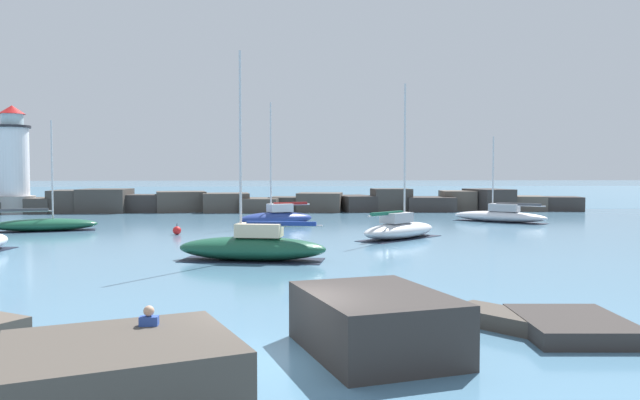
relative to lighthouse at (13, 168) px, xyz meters
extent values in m
plane|color=teal|center=(26.83, -52.22, -4.66)|extent=(600.00, 600.00, 0.00)
cube|color=teal|center=(26.83, 60.89, -4.66)|extent=(400.00, 116.00, 0.01)
cube|color=#423D38|center=(-1.52, 0.31, -4.05)|extent=(5.02, 5.60, 1.24)
cube|color=#423D38|center=(1.76, 1.01, -3.89)|extent=(4.18, 5.15, 1.55)
cube|color=#423D38|center=(5.12, 1.48, -3.49)|extent=(3.90, 5.36, 2.34)
cube|color=#423D38|center=(8.88, 1.19, -3.43)|extent=(5.04, 5.05, 2.47)
cube|color=#383330|center=(12.62, 1.21, -3.73)|extent=(4.59, 3.59, 1.86)
cube|color=#4C443D|center=(16.71, 1.65, -3.58)|extent=(5.78, 5.08, 2.17)
cube|color=#4C443D|center=(21.57, 0.63, -3.66)|extent=(5.19, 4.45, 2.01)
cube|color=#4C443D|center=(25.34, 0.48, -3.93)|extent=(4.58, 5.51, 1.47)
cube|color=#423D38|center=(28.00, 1.69, -3.89)|extent=(4.00, 4.41, 1.55)
cube|color=#4C443D|center=(31.61, 0.73, -3.66)|extent=(5.33, 5.12, 2.00)
cube|color=#383330|center=(35.52, 1.34, -3.82)|extent=(4.63, 6.23, 1.69)
cube|color=#423D38|center=(39.41, 0.82, -3.44)|extent=(4.12, 3.72, 2.45)
cube|color=#383330|center=(43.57, 0.51, -3.89)|extent=(5.46, 5.07, 1.54)
cube|color=brown|center=(47.02, 1.65, -3.58)|extent=(3.95, 4.51, 2.17)
cube|color=#383330|center=(50.29, 0.83, -3.47)|extent=(4.61, 6.14, 2.39)
cube|color=brown|center=(54.25, 0.76, -3.86)|extent=(4.82, 4.41, 1.60)
cube|color=#383330|center=(58.27, 0.36, -3.90)|extent=(4.78, 4.61, 1.53)
cylinder|color=gray|center=(0.00, 0.00, -3.76)|extent=(4.16, 4.16, 1.80)
cylinder|color=white|center=(0.00, 0.00, 0.62)|extent=(3.08, 3.08, 6.97)
cylinder|color=#232328|center=(0.00, 0.00, 4.23)|extent=(3.54, 3.54, 0.25)
cylinder|color=silver|center=(0.00, 0.00, 4.93)|extent=(2.16, 2.16, 1.15)
cone|color=#B21919|center=(0.00, 0.00, 5.95)|extent=(2.62, 2.62, 0.90)
cube|color=#383330|center=(34.31, -50.57, -4.44)|extent=(2.90, 3.52, 0.46)
cube|color=#383330|center=(28.89, -51.81, -3.95)|extent=(3.94, 4.78, 1.43)
cube|color=#4C443D|center=(23.77, -54.85, -4.05)|extent=(4.93, 4.62, 1.22)
cube|color=#4C443D|center=(32.88, -49.77, -4.45)|extent=(3.00, 3.30, 0.44)
ellipsoid|color=#195138|center=(25.51, -36.22, -4.09)|extent=(7.50, 3.70, 1.15)
cube|color=black|center=(25.51, -36.22, -4.65)|extent=(7.14, 3.58, 0.03)
cube|color=beige|center=(25.87, -36.29, -3.20)|extent=(2.37, 1.67, 0.64)
cylinder|color=silver|center=(24.99, -36.11, 0.92)|extent=(0.12, 0.12, 8.87)
cylinder|color=#BCBCC1|center=(26.92, -36.51, -2.97)|extent=(3.89, 0.91, 0.10)
cube|color=navy|center=(26.92, -36.51, -2.87)|extent=(3.33, 0.88, 0.20)
ellipsoid|color=white|center=(45.77, -14.61, -4.20)|extent=(7.29, 6.76, 0.92)
cube|color=black|center=(45.77, -14.61, -4.65)|extent=(6.96, 6.46, 0.03)
cube|color=#B2B2B7|center=(46.07, -14.88, -3.43)|extent=(2.49, 2.37, 0.64)
cylinder|color=silver|center=(45.31, -14.21, -0.57)|extent=(0.12, 0.12, 6.36)
cylinder|color=#BCBCC1|center=(46.98, -15.69, -3.20)|extent=(3.40, 3.03, 0.10)
cube|color=#4C4C51|center=(46.98, -15.69, -3.10)|extent=(2.97, 2.66, 0.20)
ellipsoid|color=silver|center=(34.61, -27.02, -4.15)|extent=(6.48, 6.26, 1.03)
cube|color=black|center=(34.61, -27.02, -4.65)|extent=(6.20, 5.99, 0.03)
cube|color=#B2B2B7|center=(34.36, -27.26, -3.31)|extent=(2.31, 2.27, 0.64)
cylinder|color=silver|center=(34.98, -26.67, 0.80)|extent=(0.12, 0.12, 8.86)
cylinder|color=#BCBCC1|center=(33.61, -27.96, -3.08)|extent=(2.82, 2.65, 0.10)
cube|color=#1E664C|center=(33.61, -27.96, -2.98)|extent=(2.48, 2.33, 0.20)
ellipsoid|color=navy|center=(26.81, -16.70, -4.12)|extent=(6.51, 4.36, 1.08)
cube|color=black|center=(26.81, -16.70, -4.65)|extent=(6.21, 4.20, 0.03)
cube|color=silver|center=(27.10, -16.58, -3.26)|extent=(2.16, 1.84, 0.64)
cylinder|color=silver|center=(26.39, -16.86, 0.73)|extent=(0.12, 0.12, 8.62)
cylinder|color=#BCBCC1|center=(27.95, -16.25, -3.03)|extent=(3.16, 1.32, 0.10)
cube|color=maroon|center=(27.95, -16.25, -2.93)|extent=(2.73, 1.23, 0.20)
ellipsoid|color=#195138|center=(10.19, -20.12, -4.21)|extent=(7.44, 3.88, 0.91)
cube|color=black|center=(10.19, -20.12, -4.65)|extent=(7.08, 3.74, 0.03)
cylinder|color=silver|center=(10.70, -19.98, -0.23)|extent=(0.12, 0.12, 7.06)
cylinder|color=#BCBCC1|center=(8.81, -20.50, -3.21)|extent=(3.82, 1.13, 0.10)
cube|color=#4C4C51|center=(8.81, -20.50, -3.11)|extent=(3.28, 1.07, 0.20)
sphere|color=red|center=(20.04, -23.42, -4.38)|extent=(0.57, 0.57, 0.57)
cylinder|color=black|center=(20.04, -23.42, -4.00)|extent=(0.04, 0.04, 0.20)
cylinder|color=#282833|center=(23.98, -53.79, -4.27)|extent=(0.14, 0.14, 0.79)
cylinder|color=#282833|center=(24.16, -53.79, -4.27)|extent=(0.14, 0.14, 0.79)
cube|color=#2D4CA5|center=(24.07, -53.79, -3.57)|extent=(0.36, 0.22, 0.62)
sphere|color=tan|center=(24.07, -53.79, -3.15)|extent=(0.21, 0.21, 0.21)
camera|label=1|loc=(26.50, -66.15, -0.42)|focal=35.00mm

